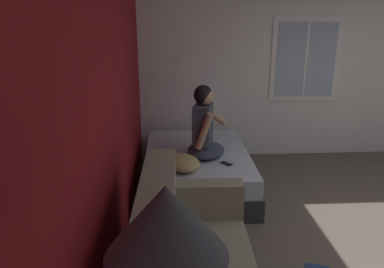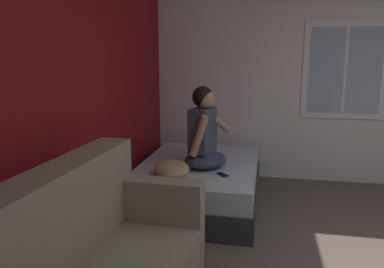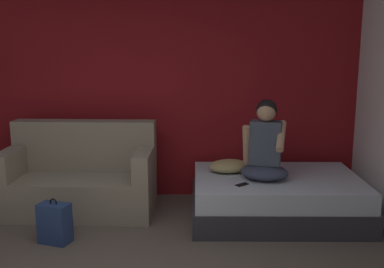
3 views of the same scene
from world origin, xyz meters
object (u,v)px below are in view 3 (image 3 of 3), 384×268
object	(u,v)px
person_seated	(265,147)
throw_pillow	(229,166)
cell_phone	(242,185)
bed	(276,197)
backpack	(55,224)
couch	(81,178)

from	to	relation	value
person_seated	throw_pillow	world-z (taller)	person_seated
throw_pillow	cell_phone	distance (m)	0.52
throw_pillow	cell_phone	bearing A→B (deg)	-78.41
bed	backpack	bearing A→B (deg)	-163.61
bed	person_seated	xyz separation A→B (m)	(-0.16, -0.08, 0.60)
person_seated	cell_phone	size ratio (longest dim) A/B	6.08
person_seated	throw_pillow	xyz separation A→B (m)	(-0.37, 0.27, -0.29)
couch	cell_phone	world-z (taller)	couch
couch	throw_pillow	distance (m)	1.73
bed	person_seated	world-z (taller)	person_seated
backpack	cell_phone	size ratio (longest dim) A/B	3.18
couch	backpack	distance (m)	0.90
person_seated	throw_pillow	size ratio (longest dim) A/B	1.82
couch	bed	bearing A→B (deg)	-5.15
backpack	throw_pillow	size ratio (longest dim) A/B	0.95
throw_pillow	cell_phone	world-z (taller)	throw_pillow
couch	person_seated	xyz separation A→B (m)	(2.09, -0.28, 0.44)
person_seated	cell_phone	xyz separation A→B (m)	(-0.27, -0.23, -0.35)
couch	person_seated	size ratio (longest dim) A/B	1.97
backpack	cell_phone	xyz separation A→B (m)	(1.88, 0.36, 0.29)
bed	couch	size ratio (longest dim) A/B	1.10
backpack	throw_pillow	world-z (taller)	throw_pillow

